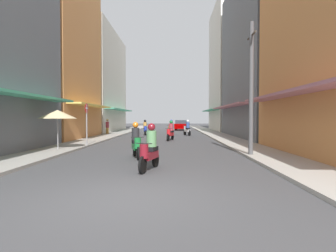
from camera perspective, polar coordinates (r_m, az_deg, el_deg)
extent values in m
plane|color=#424244|center=(28.43, -0.69, -1.85)|extent=(116.31, 116.31, 0.00)
cube|color=#9E9991|center=(29.10, -11.14, -1.68)|extent=(2.19, 60.87, 0.12)
cube|color=#ADA89E|center=(28.73, 9.90, -1.72)|extent=(2.19, 60.87, 0.12)
cube|color=#4CB28C|center=(13.23, -30.17, 5.99)|extent=(1.10, 11.38, 0.12)
cube|color=#D88C4C|center=(25.62, -23.45, 15.02)|extent=(6.00, 9.42, 15.45)
cube|color=#EFD159|center=(23.69, -15.58, 4.15)|extent=(1.10, 8.48, 0.12)
cube|color=silver|center=(36.36, -15.44, 8.80)|extent=(6.00, 13.42, 12.60)
cube|color=#4CB28C|center=(35.25, -9.93, 3.36)|extent=(1.10, 12.08, 0.12)
cube|color=#B7727F|center=(12.24, 24.95, 6.42)|extent=(1.10, 11.25, 0.12)
cube|color=slate|center=(26.38, 20.39, 13.54)|extent=(6.00, 13.06, 14.44)
cube|color=#B7727F|center=(24.92, 12.64, 4.05)|extent=(1.10, 11.75, 0.12)
cube|color=silver|center=(38.77, 14.07, 11.49)|extent=(6.00, 10.68, 16.77)
cube|color=#4CB28C|center=(37.60, 8.79, 3.26)|extent=(1.10, 9.61, 0.12)
cylinder|color=black|center=(20.52, 0.02, -2.44)|extent=(0.22, 0.56, 0.56)
cylinder|color=black|center=(21.72, 0.95, -2.21)|extent=(0.22, 0.56, 0.56)
cube|color=red|center=(21.15, 0.54, -1.72)|extent=(0.53, 1.04, 0.24)
cube|color=black|center=(21.33, 0.68, -1.15)|extent=(0.42, 0.61, 0.14)
cylinder|color=red|center=(20.61, 0.12, -1.25)|extent=(0.28, 0.28, 0.45)
cylinder|color=black|center=(20.60, 0.12, -0.55)|extent=(0.54, 0.17, 0.03)
cylinder|color=#99333F|center=(21.27, 0.65, -0.21)|extent=(0.34, 0.34, 0.55)
sphere|color=#197233|center=(21.26, 0.65, 0.86)|extent=(0.26, 0.26, 0.26)
cylinder|color=black|center=(27.45, -4.75, -1.40)|extent=(0.17, 0.57, 0.56)
cylinder|color=black|center=(28.70, -4.87, -1.27)|extent=(0.17, 0.57, 0.56)
cube|color=#1E38B7|center=(28.11, -4.81, -0.88)|extent=(0.43, 1.03, 0.24)
cube|color=black|center=(28.31, -4.83, -0.46)|extent=(0.36, 0.60, 0.14)
cylinder|color=#1E38B7|center=(27.56, -4.76, -0.51)|extent=(0.28, 0.28, 0.45)
cylinder|color=black|center=(27.55, -4.76, 0.01)|extent=(0.55, 0.11, 0.03)
cylinder|color=#BF8C3F|center=(28.25, -4.83, 0.25)|extent=(0.34, 0.34, 0.55)
sphere|color=black|center=(28.24, -4.83, 1.06)|extent=(0.26, 0.26, 0.26)
cylinder|color=black|center=(29.58, 0.29, -1.17)|extent=(0.23, 0.56, 0.56)
cylinder|color=black|center=(28.38, 0.93, -1.29)|extent=(0.23, 0.56, 0.56)
cube|color=orange|center=(28.92, 0.63, -0.80)|extent=(0.54, 1.04, 0.24)
cube|color=black|center=(28.72, 0.73, -0.42)|extent=(0.42, 0.62, 0.14)
cylinder|color=orange|center=(29.44, 0.35, -0.37)|extent=(0.28, 0.28, 0.45)
cylinder|color=black|center=(29.43, 0.35, 0.12)|extent=(0.54, 0.18, 0.03)
cylinder|color=#598C59|center=(28.76, 0.71, 0.28)|extent=(0.34, 0.34, 0.55)
sphere|color=#1E38B7|center=(28.75, 0.71, 1.08)|extent=(0.26, 0.26, 0.26)
cylinder|color=black|center=(8.64, -5.35, -8.16)|extent=(0.22, 0.56, 0.56)
cylinder|color=black|center=(9.80, -2.62, -6.98)|extent=(0.22, 0.56, 0.56)
cube|color=maroon|center=(9.23, -3.79, -6.14)|extent=(0.53, 1.04, 0.24)
cube|color=black|center=(9.39, -3.37, -4.77)|extent=(0.42, 0.61, 0.14)
cylinder|color=maroon|center=(8.70, -5.05, -5.30)|extent=(0.28, 0.28, 0.45)
cylinder|color=black|center=(8.67, -5.05, -3.66)|extent=(0.54, 0.17, 0.03)
cylinder|color=#598C59|center=(9.31, -3.48, -2.67)|extent=(0.34, 0.34, 0.55)
sphere|color=maroon|center=(9.29, -3.48, -0.21)|extent=(0.26, 0.26, 0.26)
cylinder|color=black|center=(11.41, -6.28, -5.75)|extent=(0.23, 0.56, 0.56)
cylinder|color=black|center=(12.64, -7.05, -5.03)|extent=(0.23, 0.56, 0.56)
cube|color=#197233|center=(12.05, -6.72, -4.31)|extent=(0.53, 1.04, 0.24)
cube|color=black|center=(12.23, -6.84, -3.28)|extent=(0.42, 0.61, 0.14)
cylinder|color=#197233|center=(11.49, -6.37, -3.60)|extent=(0.28, 0.28, 0.45)
cylinder|color=black|center=(11.47, -6.37, -2.35)|extent=(0.54, 0.17, 0.03)
cylinder|color=#262628|center=(12.16, -6.81, -1.65)|extent=(0.34, 0.34, 0.55)
sphere|color=orange|center=(12.14, -6.82, 0.23)|extent=(0.26, 0.26, 0.26)
cylinder|color=black|center=(27.81, 3.54, -1.36)|extent=(0.26, 0.56, 0.56)
cylinder|color=black|center=(26.65, 4.51, -1.49)|extent=(0.26, 0.56, 0.56)
cube|color=#B2B2B7|center=(27.17, 4.06, -0.97)|extent=(0.59, 1.04, 0.24)
cube|color=black|center=(26.97, 4.21, -0.56)|extent=(0.45, 0.62, 0.14)
cylinder|color=#B2B2B7|center=(27.67, 3.64, -0.50)|extent=(0.28, 0.28, 0.45)
cylinder|color=black|center=(27.66, 3.64, 0.02)|extent=(0.53, 0.21, 0.03)
cylinder|color=#334C8C|center=(27.01, 4.18, 0.19)|extent=(0.34, 0.34, 0.55)
sphere|color=silver|center=(27.00, 4.18, 1.04)|extent=(0.26, 0.26, 0.26)
cube|color=#8C0000|center=(39.39, 2.79, 0.01)|extent=(2.04, 4.21, 0.70)
cube|color=#333D47|center=(39.23, 2.78, 0.80)|extent=(1.74, 2.21, 0.60)
cylinder|color=black|center=(40.69, 1.81, -0.33)|extent=(0.22, 0.65, 0.64)
cylinder|color=black|center=(40.62, 3.92, -0.34)|extent=(0.22, 0.65, 0.64)
cylinder|color=black|center=(38.19, 1.58, -0.47)|extent=(0.22, 0.65, 0.64)
cylinder|color=black|center=(38.12, 3.83, -0.47)|extent=(0.22, 0.65, 0.64)
cylinder|color=#BF8C3F|center=(29.07, -12.58, -1.08)|extent=(0.28, 0.28, 0.74)
cylinder|color=#99333F|center=(29.05, -12.59, 0.27)|extent=(0.34, 0.34, 0.63)
sphere|color=#9E7256|center=(29.04, -12.60, 1.16)|extent=(0.22, 0.22, 0.22)
cone|color=#D1B77A|center=(29.04, -12.60, 1.36)|extent=(0.44, 0.44, 0.16)
cylinder|color=#99999E|center=(15.36, -22.08, -1.25)|extent=(0.05, 0.05, 2.00)
cone|color=beige|center=(15.35, -22.12, 2.31)|extent=(1.94, 1.94, 0.45)
cylinder|color=#4C4C4F|center=(12.80, 17.02, 7.24)|extent=(0.20, 0.20, 6.02)
cylinder|color=#3F382D|center=(13.25, 17.11, 17.67)|extent=(0.08, 1.20, 0.08)
cylinder|color=gray|center=(17.27, -16.65, 0.10)|extent=(0.07, 0.07, 2.60)
cylinder|color=red|center=(17.28, -16.68, 3.59)|extent=(0.02, 0.60, 0.60)
cube|color=white|center=(17.28, -16.68, 3.59)|extent=(0.03, 0.40, 0.10)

